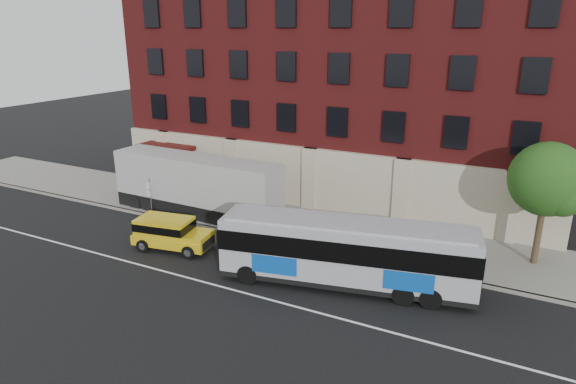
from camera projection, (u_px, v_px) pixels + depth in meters
The scene contains 10 objects.
ground at pixel (203, 288), 22.95m from camera, with size 120.00×120.00×0.00m, color black.
sidewalk at pixel (290, 222), 30.55m from camera, with size 60.00×6.00×0.15m, color gray.
kerb at pixel (267, 240), 28.01m from camera, with size 60.00×0.25×0.15m, color gray.
lane_line at pixel (209, 283), 23.37m from camera, with size 60.00×0.12×0.01m, color white.
building at pixel (341, 85), 34.91m from camera, with size 30.00×12.10×15.00m.
sign_pole at pixel (150, 194), 31.36m from camera, with size 0.30×0.20×2.50m.
street_tree at pixel (548, 182), 23.78m from camera, with size 3.60×3.60×6.20m.
city_bus at pixel (346, 251), 22.71m from camera, with size 11.85×4.76×3.18m.
yellow_suv at pixel (169, 232), 26.83m from camera, with size 4.57×2.48×1.70m.
shipping_container at pixel (197, 187), 31.31m from camera, with size 11.53×2.69×3.83m.
Camera 1 is at (12.74, -16.41, 11.41)m, focal length 31.06 mm.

